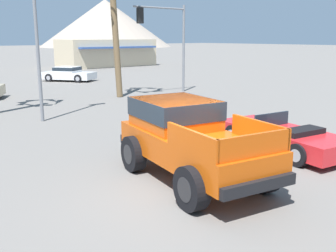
{
  "coord_description": "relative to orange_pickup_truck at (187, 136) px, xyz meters",
  "views": [
    {
      "loc": [
        -6.05,
        -6.32,
        3.54
      ],
      "look_at": [
        0.41,
        1.45,
        1.24
      ],
      "focal_mm": 42.0,
      "sensor_mm": 36.0,
      "label": 1
    }
  ],
  "objects": [
    {
      "name": "ground_plane",
      "position": [
        -0.46,
        -0.76,
        -1.1
      ],
      "size": [
        320.0,
        320.0,
        0.0
      ],
      "primitive_type": "plane",
      "color": "slate"
    },
    {
      "name": "red_convertible_car",
      "position": [
        3.95,
        -0.15,
        -0.66
      ],
      "size": [
        2.36,
        4.61,
        1.13
      ],
      "rotation": [
        0.0,
        0.0,
        -0.15
      ],
      "color": "red",
      "rests_on": "ground_plane"
    },
    {
      "name": "parked_car_white",
      "position": [
        7.77,
        22.84,
        -0.5
      ],
      "size": [
        3.89,
        4.47,
        1.17
      ],
      "rotation": [
        0.0,
        0.0,
        3.75
      ],
      "color": "white",
      "rests_on": "ground_plane"
    },
    {
      "name": "storefront_building",
      "position": [
        18.83,
        35.08,
        0.52
      ],
      "size": [
        11.34,
        5.81,
        3.23
      ],
      "color": "beige",
      "rests_on": "ground_plane"
    },
    {
      "name": "traffic_light_main",
      "position": [
        9.3,
        12.24,
        2.76
      ],
      "size": [
        3.99,
        0.38,
        5.49
      ],
      "rotation": [
        0.0,
        0.0,
        3.14
      ],
      "color": "slate",
      "rests_on": "ground_plane"
    },
    {
      "name": "orange_pickup_truck",
      "position": [
        0.0,
        0.0,
        0.0
      ],
      "size": [
        2.95,
        5.11,
        1.95
      ],
      "rotation": [
        0.0,
        0.0,
        -0.18
      ],
      "color": "#CC4C0C",
      "rests_on": "ground_plane"
    }
  ]
}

